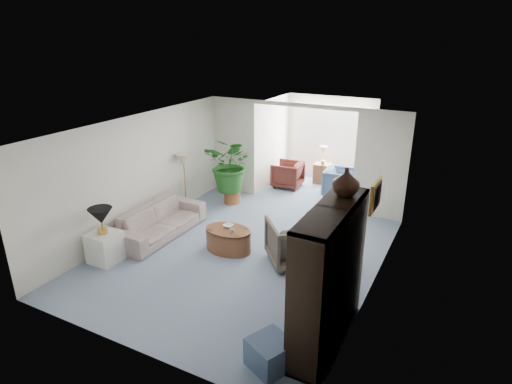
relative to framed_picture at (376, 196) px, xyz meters
The scene contains 26 objects.
floor 2.99m from the framed_picture, behind, with size 6.00×6.00×0.00m, color #8392AE.
sunroom_floor 5.16m from the framed_picture, 120.36° to the left, with size 2.60×2.60×0.00m, color #8392AE.
back_pier_left 5.37m from the framed_picture, 144.59° to the left, with size 1.20×0.12×2.50m, color white.
back_pier_right 3.18m from the framed_picture, 100.24° to the left, with size 1.20×0.12×2.50m, color white.
back_header 4.03m from the framed_picture, 128.43° to the left, with size 2.60×0.12×0.10m, color white.
window_pane 5.83m from the framed_picture, 114.98° to the left, with size 2.20×0.02×1.50m, color white.
window_blinds 5.81m from the framed_picture, 115.11° to the left, with size 2.20×0.02×1.50m, color white.
framed_picture is the anchor object (origin of this frame).
sofa 4.62m from the framed_picture, behind, with size 2.20×0.86×0.64m, color beige.
end_table 4.99m from the framed_picture, 164.33° to the right, with size 0.53×0.53×0.58m, color white.
table_lamp 4.85m from the framed_picture, 164.33° to the right, with size 0.44×0.44×0.30m, color black.
floor_lamp 5.02m from the framed_picture, 162.96° to the left, with size 0.36×0.36×0.28m, color beige.
coffee_table 3.16m from the framed_picture, behind, with size 0.95×0.95×0.45m, color brown.
coffee_bowl 3.10m from the framed_picture, behind, with size 0.19×0.19×0.05m, color white.
coffee_cup 2.90m from the framed_picture, behind, with size 0.10×0.10×0.09m, color #BBBAA4.
wingback_chair 1.97m from the framed_picture, 168.34° to the left, with size 0.90×0.93×0.85m, color #645A4F.
side_table_dark 1.68m from the framed_picture, 141.77° to the left, with size 0.55×0.44×0.66m, color black.
entertainment_cabinet 1.65m from the framed_picture, 98.81° to the right, with size 0.48×1.81×2.01m, color black.
cabinet_urn 1.13m from the framed_picture, 103.17° to the right, with size 0.37×0.37×0.38m, color black.
ottoman 2.84m from the framed_picture, 106.48° to the right, with size 0.50×0.50×0.40m, color #4B5D81.
plant_pot 4.87m from the framed_picture, 149.72° to the left, with size 0.40×0.40×0.32m, color brown.
house_plant 4.67m from the framed_picture, 149.72° to the left, with size 1.25×1.08×1.38m, color #235D20.
sunroom_chair_blue 4.62m from the framed_picture, 113.01° to the left, with size 0.78×0.80×0.73m, color #4B5D81.
sunroom_chair_maroon 5.36m from the framed_picture, 128.43° to the left, with size 0.76×0.78×0.71m, color #53221C.
sunroom_table 5.60m from the framed_picture, 117.22° to the left, with size 0.46×0.36×0.56m, color brown.
shelf_clutter 1.91m from the framed_picture, 99.60° to the right, with size 0.30×0.90×0.61m.
Camera 1 is at (3.65, -6.41, 4.09)m, focal length 30.06 mm.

